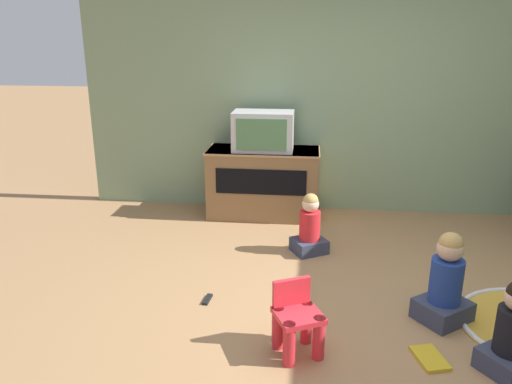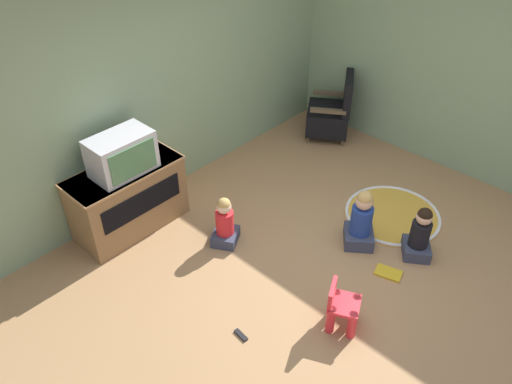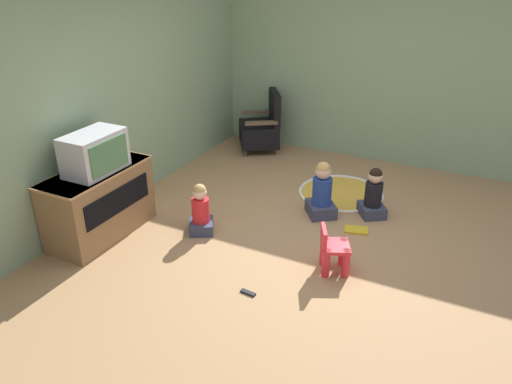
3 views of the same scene
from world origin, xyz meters
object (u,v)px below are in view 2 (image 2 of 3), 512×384
at_px(book, 388,273).
at_px(black_armchair, 331,114).
at_px(child_watching_left, 420,235).
at_px(child_watching_center, 225,223).
at_px(yellow_kid_chair, 342,309).
at_px(television, 122,154).
at_px(tv_cabinet, 128,198).
at_px(child_watching_right, 361,221).
at_px(remote_control, 241,335).

bearing_deg(book, black_armchair, -56.94).
relative_size(child_watching_left, book, 2.06).
height_order(child_watching_center, book, child_watching_center).
bearing_deg(child_watching_center, yellow_kid_chair, -122.50).
bearing_deg(black_armchair, yellow_kid_chair, 4.45).
distance_m(television, yellow_kid_chair, 2.62).
height_order(tv_cabinet, child_watching_right, tv_cabinet).
xyz_separation_m(television, remote_control, (-0.24, -1.90, -0.96)).
bearing_deg(television, child_watching_left, -55.05).
height_order(black_armchair, child_watching_left, black_armchair).
distance_m(tv_cabinet, child_watching_right, 2.51).
bearing_deg(book, yellow_kid_chair, 74.37).
height_order(television, child_watching_center, television).
distance_m(yellow_kid_chair, child_watching_right, 1.15).
relative_size(television, child_watching_center, 1.11).
height_order(tv_cabinet, black_armchair, black_armchair).
bearing_deg(tv_cabinet, remote_control, -97.15).
relative_size(tv_cabinet, child_watching_left, 2.03).
height_order(television, black_armchair, television).
distance_m(tv_cabinet, remote_control, 1.99).
height_order(tv_cabinet, television, television).
bearing_deg(tv_cabinet, black_armchair, -8.01).
bearing_deg(black_armchair, child_watching_right, 10.66).
height_order(tv_cabinet, yellow_kid_chair, tv_cabinet).
bearing_deg(black_armchair, child_watching_left, 23.78).
bearing_deg(television, book, -61.94).
bearing_deg(television, child_watching_center, -59.73).
distance_m(tv_cabinet, book, 2.85).
relative_size(black_armchair, remote_control, 6.03).
xyz_separation_m(tv_cabinet, black_armchair, (3.12, -0.44, -0.04)).
relative_size(television, book, 2.18).
bearing_deg(remote_control, tv_cabinet, -1.32).
xyz_separation_m(yellow_kid_chair, child_watching_right, (1.03, 0.49, 0.08)).
height_order(yellow_kid_chair, book, yellow_kid_chair).
relative_size(child_watching_center, child_watching_right, 0.85).
height_order(child_watching_center, child_watching_right, child_watching_right).
xyz_separation_m(child_watching_left, remote_control, (-2.00, 0.62, -0.25)).
relative_size(tv_cabinet, remote_control, 8.01).
relative_size(yellow_kid_chair, child_watching_left, 0.78).
distance_m(child_watching_right, remote_control, 1.76).
bearing_deg(remote_control, yellow_kid_chair, -122.77).
height_order(tv_cabinet, book, tv_cabinet).
height_order(child_watching_right, remote_control, child_watching_right).
xyz_separation_m(child_watching_right, remote_control, (-1.74, 0.07, -0.28)).
distance_m(tv_cabinet, television, 0.58).
bearing_deg(tv_cabinet, yellow_kid_chair, -79.49).
bearing_deg(tv_cabinet, child_watching_left, -55.52).
distance_m(child_watching_center, book, 1.76).
distance_m(television, child_watching_right, 2.56).
height_order(black_armchair, child_watching_center, black_armchair).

